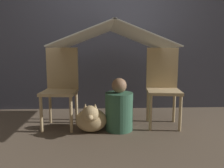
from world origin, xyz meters
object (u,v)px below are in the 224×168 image
Objects in this scene: chair_left at (61,84)px; dog at (91,119)px; chair_right at (163,84)px; person_front at (119,109)px.

chair_left reaches higher than dog.
chair_left is 2.52× the size of dog.
chair_right is at bearing 3.68° from chair_left.
chair_left is 1.00× the size of chair_right.
chair_right is 0.67m from person_front.
chair_left is 1.57× the size of person_front.
chair_right reaches higher than person_front.
dog is at bearing -31.52° from chair_left.
person_front is at bearing -154.75° from chair_right.
person_front reaches higher than dog.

